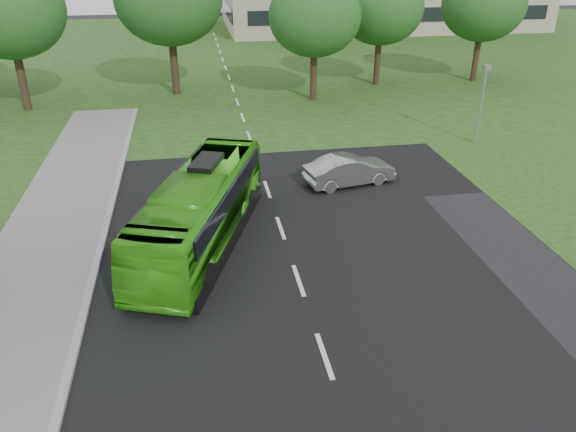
% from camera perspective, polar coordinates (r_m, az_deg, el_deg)
% --- Properties ---
extents(ground, '(160.00, 160.00, 0.00)m').
position_cam_1_polar(ground, '(18.16, 2.27, -9.99)').
color(ground, black).
rests_on(ground, ground).
extents(street_surfaces, '(120.00, 120.00, 0.15)m').
position_cam_1_polar(street_surfaces, '(38.64, -5.31, 10.24)').
color(street_surfaces, black).
rests_on(street_surfaces, ground).
extents(tree_park_a, '(7.25, 7.25, 9.64)m').
position_cam_1_polar(tree_park_a, '(42.40, -26.61, 18.18)').
color(tree_park_a, black).
rests_on(tree_park_a, ground).
extents(tree_park_c, '(6.46, 6.46, 8.58)m').
position_cam_1_polar(tree_park_c, '(41.21, 2.72, 19.58)').
color(tree_park_c, black).
rests_on(tree_park_c, ground).
extents(tree_park_d, '(6.58, 6.58, 8.71)m').
position_cam_1_polar(tree_park_d, '(46.41, 9.43, 20.15)').
color(tree_park_d, black).
rests_on(tree_park_d, ground).
extents(tree_park_e, '(6.55, 6.55, 8.74)m').
position_cam_1_polar(tree_park_e, '(49.62, 19.26, 19.56)').
color(tree_park_e, black).
rests_on(tree_park_e, ground).
extents(bus, '(5.76, 10.56, 2.88)m').
position_cam_1_polar(bus, '(21.70, -8.84, 0.66)').
color(bus, green).
rests_on(bus, ground).
extents(sedan, '(4.59, 2.39, 1.44)m').
position_cam_1_polar(sedan, '(27.22, 6.26, 4.65)').
color(sedan, '#A4A5A9').
rests_on(sedan, ground).
extents(camera_pole, '(0.45, 0.41, 4.50)m').
position_cam_1_polar(camera_pole, '(33.92, 19.18, 11.65)').
color(camera_pole, gray).
rests_on(camera_pole, ground).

